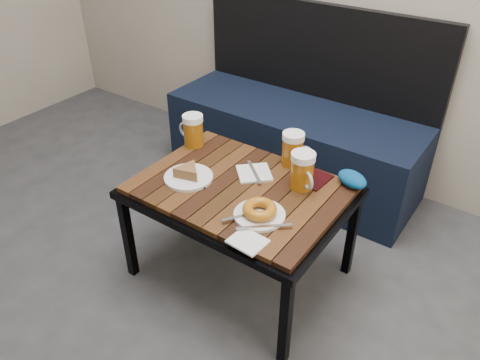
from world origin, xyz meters
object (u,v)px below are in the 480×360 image
Objects in this scene: plate_pie at (188,174)px; plate_bagel at (259,212)px; beer_mug_left at (193,130)px; beer_mug_centre at (293,149)px; passport_navy at (191,180)px; beer_mug_right at (303,171)px; passport_burgundy at (315,179)px; knit_pouch at (352,179)px; cafe_table at (240,195)px; bench at (295,136)px.

plate_pie is 0.87× the size of plate_bagel.
plate_pie reaches higher than plate_bagel.
beer_mug_centre is (0.45, 0.11, 0.00)m from beer_mug_left.
plate_bagel is at bearing 57.41° from passport_navy.
plate_pie is (-0.40, -0.21, -0.05)m from beer_mug_right.
beer_mug_right is 0.11m from passport_burgundy.
beer_mug_right is 1.16× the size of knit_pouch.
beer_mug_left is 0.99× the size of beer_mug_centre.
knit_pouch is (0.36, 0.26, 0.07)m from cafe_table.
bench is 10.63× the size of knit_pouch.
cafe_table is at bearing 161.46° from beer_mug_left.
plate_pie reaches higher than passport_navy.
beer_mug_centre is at bearing -63.09° from bench.
passport_burgundy is at bearing -159.10° from knit_pouch.
bench is 0.92m from passport_navy.
beer_mug_right is at bearing 92.56° from passport_navy.
beer_mug_left is at bearing -171.33° from knit_pouch.
plate_bagel reaches higher than cafe_table.
passport_burgundy is at bearing 42.83° from cafe_table.
passport_burgundy is at bearing 98.91° from passport_navy.
beer_mug_centre is 0.27m from knit_pouch.
plate_bagel is at bearing -68.86° from bench.
bench is 1.67× the size of cafe_table.
beer_mug_right is at bearing -177.88° from beer_mug_left.
knit_pouch is (0.56, 0.34, 0.01)m from plate_pie.
plate_bagel is (0.17, -0.12, 0.07)m from cafe_table.
beer_mug_right reaches higher than beer_mug_centre.
beer_mug_left reaches higher than passport_burgundy.
passport_navy and passport_burgundy have the same top height.
plate_pie is (-0.01, -0.89, 0.22)m from bench.
bench is 0.76m from passport_burgundy.
knit_pouch reaches higher than cafe_table.
beer_mug_centre is 0.65× the size of plate_bagel.
cafe_table is 0.27m from beer_mug_right.
beer_mug_centre is at bearing 167.84° from beer_mug_right.
plate_bagel is 0.35m from passport_navy.
knit_pouch reaches higher than passport_navy.
beer_mug_left is 0.74× the size of plate_pie.
cafe_table is 5.69× the size of beer_mug_left.
passport_navy is 0.98× the size of passport_burgundy.
beer_mug_centre is 0.16m from passport_burgundy.
plate_pie is at bearing 173.52° from plate_bagel.
bench reaches higher than plate_bagel.
knit_pouch is (0.19, 0.38, 0.01)m from plate_bagel.
bench reaches higher than passport_burgundy.
beer_mug_right reaches higher than beer_mug_left.
bench is at bearing 128.57° from passport_burgundy.
beer_mug_left is at bearing 153.15° from plate_bagel.
beer_mug_centre reaches higher than cafe_table.
cafe_table is at bearing -144.16° from knit_pouch.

